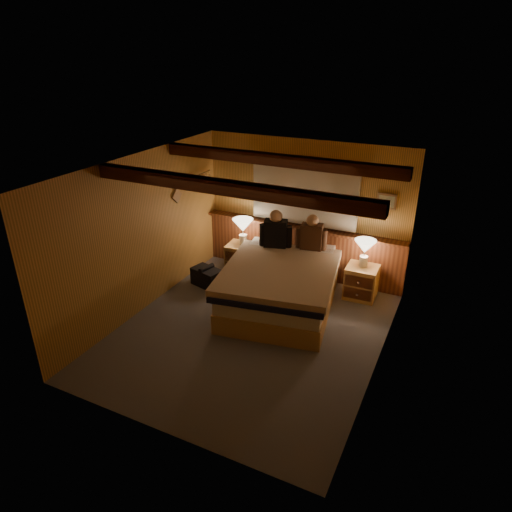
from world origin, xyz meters
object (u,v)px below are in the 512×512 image
Objects in this scene: bed at (281,286)px; lamp_right at (365,248)px; lamp_left at (243,227)px; person_right at (312,235)px; nightstand_right at (361,282)px; duffel_bag at (207,277)px; nightstand_left at (241,258)px; person_left at (276,232)px.

bed is 1.47m from lamp_right.
lamp_left is 0.78× the size of person_right.
nightstand_right is 1.11m from person_right.
duffel_bag is at bearing -167.49° from person_right.
nightstand_left is 1.06m from person_left.
nightstand_left is 1.50m from person_right.
person_right reaches higher than bed.
nightstand_left is 0.60m from lamp_left.
bed is at bearing -139.27° from lamp_right.
lamp_right is at bearing -4.55° from person_right.
lamp_right is 1.46m from person_left.
nightstand_right is at bearing -79.84° from lamp_right.
person_left reaches higher than nightstand_left.
nightstand_left is 0.85× the size of person_right.
person_left is (-1.43, -0.26, 0.12)m from lamp_right.
lamp_left is (0.03, 0.04, 0.60)m from nightstand_left.
lamp_right reaches higher than nightstand_left.
nightstand_left is 1.10× the size of lamp_left.
nightstand_right is at bearing -7.78° from person_right.
lamp_right is at bearing -2.70° from nightstand_left.
person_right is (-0.86, -0.09, 0.10)m from lamp_right.
lamp_left is 0.77m from person_left.
nightstand_left is 0.93× the size of duffel_bag.
person_right is at bearing 0.42° from person_left.
lamp_right is 0.87m from person_right.
person_right is at bearing -173.79° from lamp_right.
bed is 0.96m from person_left.
person_right is (0.19, 0.81, 0.59)m from bed.
nightstand_right is at bearing -7.25° from person_left.
lamp_right is at bearing 30.73° from bed.
duffel_bag is at bearing -115.79° from nightstand_left.
duffel_bag is (-1.61, -0.69, -0.80)m from person_right.
lamp_left is at bearing 131.56° from bed.
lamp_left reaches higher than bed.
nightstand_left is 2.27m from lamp_right.
duffel_bag is at bearing -162.35° from lamp_right.
nightstand_left is at bearing -127.51° from lamp_left.
nightstand_right is 0.96× the size of duffel_bag.
duffel_bag is (-2.48, -0.74, -0.11)m from nightstand_right.
person_left is 1.43m from duffel_bag.
person_left reaches higher than lamp_left.
lamp_left is at bearing 166.22° from person_right.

